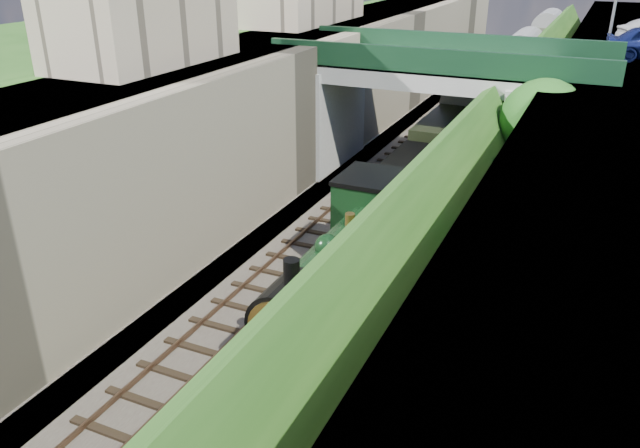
# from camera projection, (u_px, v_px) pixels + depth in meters

# --- Properties ---
(trackbed) EXTENTS (10.00, 90.00, 0.20)m
(trackbed) POSITION_uv_depth(u_px,v_px,m) (403.00, 204.00, 29.93)
(trackbed) COLOR #473F38
(trackbed) RESTS_ON ground
(retaining_wall) EXTENTS (1.00, 90.00, 7.00)m
(retaining_wall) POSITION_uv_depth(u_px,v_px,m) (300.00, 122.00, 30.62)
(retaining_wall) COLOR #756B56
(retaining_wall) RESTS_ON ground
(street_plateau_left) EXTENTS (6.00, 90.00, 7.00)m
(street_plateau_left) POSITION_uv_depth(u_px,v_px,m) (238.00, 115.00, 31.94)
(street_plateau_left) COLOR #262628
(street_plateau_left) RESTS_ON ground
(street_plateau_right) EXTENTS (8.00, 90.00, 6.25)m
(street_plateau_right) POSITION_uv_depth(u_px,v_px,m) (634.00, 171.00, 25.10)
(street_plateau_right) COLOR #262628
(street_plateau_right) RESTS_ON ground
(embankment_slope) EXTENTS (4.95, 90.00, 6.63)m
(embankment_slope) POSITION_uv_depth(u_px,v_px,m) (515.00, 170.00, 26.47)
(embankment_slope) COLOR #1E4714
(embankment_slope) RESTS_ON ground
(track_left) EXTENTS (2.50, 90.00, 0.20)m
(track_left) POSITION_uv_depth(u_px,v_px,m) (364.00, 194.00, 30.63)
(track_left) COLOR black
(track_left) RESTS_ON trackbed
(track_right) EXTENTS (2.50, 90.00, 0.20)m
(track_right) POSITION_uv_depth(u_px,v_px,m) (428.00, 205.00, 29.42)
(track_right) COLOR black
(track_right) RESTS_ON trackbed
(road_bridge) EXTENTS (16.00, 6.40, 7.25)m
(road_bridge) POSITION_uv_depth(u_px,v_px,m) (450.00, 106.00, 31.26)
(road_bridge) COLOR gray
(road_bridge) RESTS_ON ground
(building_near) EXTENTS (4.00, 8.00, 4.00)m
(building_near) POSITION_uv_depth(u_px,v_px,m) (142.00, 12.00, 24.89)
(building_near) COLOR gray
(building_near) RESTS_ON street_plateau_left
(tree) EXTENTS (3.60, 3.80, 6.60)m
(tree) POSITION_uv_depth(u_px,v_px,m) (546.00, 126.00, 25.72)
(tree) COLOR black
(tree) RESTS_ON ground
(locomotive) EXTENTS (3.10, 10.22, 3.83)m
(locomotive) POSITION_uv_depth(u_px,v_px,m) (347.00, 266.00, 20.33)
(locomotive) COLOR black
(locomotive) RESTS_ON trackbed
(tender) EXTENTS (2.70, 6.00, 3.05)m
(tender) POSITION_uv_depth(u_px,v_px,m) (412.00, 198.00, 26.55)
(tender) COLOR black
(tender) RESTS_ON trackbed
(coach_front) EXTENTS (2.90, 18.00, 3.70)m
(coach_front) POSITION_uv_depth(u_px,v_px,m) (475.00, 119.00, 36.83)
(coach_front) COLOR black
(coach_front) RESTS_ON trackbed
(coach_middle) EXTENTS (2.90, 18.00, 3.70)m
(coach_middle) POSITION_uv_depth(u_px,v_px,m) (521.00, 67.00, 52.42)
(coach_middle) COLOR black
(coach_middle) RESTS_ON trackbed
(coach_rear) EXTENTS (2.90, 18.00, 3.70)m
(coach_rear) POSITION_uv_depth(u_px,v_px,m) (546.00, 39.00, 68.02)
(coach_rear) COLOR black
(coach_rear) RESTS_ON trackbed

